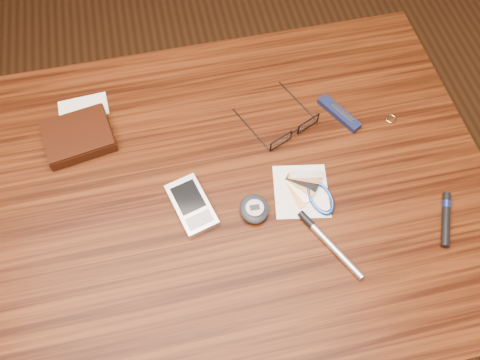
{
  "coord_description": "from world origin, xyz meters",
  "views": [
    {
      "loc": [
        -0.03,
        -0.37,
        1.48
      ],
      "look_at": [
        0.06,
        0.01,
        0.76
      ],
      "focal_mm": 35.0,
      "sensor_mm": 36.0,
      "label": 1
    }
  ],
  "objects": [
    {
      "name": "pocket_knife",
      "position": [
        0.27,
        0.11,
        0.76
      ],
      "size": [
        0.06,
        0.09,
        0.01
      ],
      "color": "#0F1734",
      "rests_on": "desk"
    },
    {
      "name": "pda_phone",
      "position": [
        -0.03,
        -0.02,
        0.76
      ],
      "size": [
        0.08,
        0.12,
        0.02
      ],
      "color": "silver",
      "rests_on": "desk"
    },
    {
      "name": "wallet_and_card",
      "position": [
        -0.21,
        0.16,
        0.76
      ],
      "size": [
        0.14,
        0.16,
        0.03
      ],
      "color": "black",
      "rests_on": "desk"
    },
    {
      "name": "black_blue_pen",
      "position": [
        0.38,
        -0.13,
        0.76
      ],
      "size": [
        0.06,
        0.1,
        0.01
      ],
      "color": "black",
      "rests_on": "desk"
    },
    {
      "name": "pedometer",
      "position": [
        0.07,
        -0.05,
        0.76
      ],
      "size": [
        0.05,
        0.06,
        0.02
      ],
      "color": "#21232B",
      "rests_on": "desk"
    },
    {
      "name": "notepad_keys",
      "position": [
        0.17,
        -0.04,
        0.75
      ],
      "size": [
        0.12,
        0.12,
        0.01
      ],
      "color": "white",
      "rests_on": "desk"
    },
    {
      "name": "silver_pen",
      "position": [
        0.17,
        -0.13,
        0.76
      ],
      "size": [
        0.08,
        0.13,
        0.01
      ],
      "color": "#B9BABF",
      "rests_on": "desk"
    },
    {
      "name": "gold_ring",
      "position": [
        0.37,
        0.08,
        0.75
      ],
      "size": [
        0.02,
        0.02,
        0.0
      ],
      "primitive_type": "torus",
      "rotation": [
        0.0,
        0.0,
        0.05
      ],
      "color": "tan",
      "rests_on": "desk"
    },
    {
      "name": "eyeglasses",
      "position": [
        0.17,
        0.09,
        0.76
      ],
      "size": [
        0.15,
        0.15,
        0.03
      ],
      "color": "black",
      "rests_on": "desk"
    },
    {
      "name": "ground",
      "position": [
        0.0,
        0.0,
        0.0
      ],
      "size": [
        3.8,
        3.8,
        0.0
      ],
      "primitive_type": "plane",
      "color": "#472814",
      "rests_on": "ground"
    },
    {
      "name": "desk",
      "position": [
        0.0,
        0.0,
        0.65
      ],
      "size": [
        1.0,
        0.7,
        0.75
      ],
      "color": "#3D1A09",
      "rests_on": "ground"
    }
  ]
}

